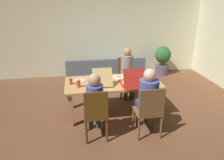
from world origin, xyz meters
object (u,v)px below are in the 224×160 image
at_px(chair_1, 126,76).
at_px(plate_0, 137,75).
at_px(potted_plant, 163,59).
at_px(couch, 105,72).
at_px(person_2, 95,100).
at_px(chair_2, 96,114).
at_px(pizza_box_1, 131,82).
at_px(chair_0, 150,110).
at_px(plate_1, 149,78).
at_px(pizza_box_0, 101,80).
at_px(drinking_glass_0, 78,84).
at_px(plate_2, 80,80).
at_px(dining_table, 113,86).
at_px(plate_3, 119,77).
at_px(person_1, 127,69).
at_px(person_0, 148,96).
at_px(drinking_glass_1, 71,81).

xyz_separation_m(chair_1, plate_0, (0.11, -0.66, 0.24)).
bearing_deg(potted_plant, couch, -169.84).
relative_size(person_2, potted_plant, 1.32).
height_order(chair_2, pizza_box_1, pizza_box_1).
bearing_deg(chair_2, chair_0, -3.41).
bearing_deg(potted_plant, plate_1, -118.58).
bearing_deg(plate_0, pizza_box_0, -164.81).
relative_size(chair_2, pizza_box_0, 1.63).
height_order(chair_1, plate_0, chair_1).
bearing_deg(drinking_glass_0, plate_2, 84.92).
bearing_deg(dining_table, plate_3, 55.26).
bearing_deg(pizza_box_0, pizza_box_1, -24.63).
xyz_separation_m(dining_table, plate_1, (0.78, 0.05, 0.09)).
height_order(pizza_box_1, drinking_glass_0, pizza_box_1).
bearing_deg(person_2, drinking_glass_0, 114.73).
relative_size(person_2, couch, 0.55).
bearing_deg(plate_3, person_1, 59.59).
bearing_deg(plate_1, chair_0, -106.96).
bearing_deg(pizza_box_0, plate_2, 163.17).
height_order(plate_1, couch, couch).
distance_m(chair_2, plate_0, 1.55).
height_order(dining_table, couch, couch).
bearing_deg(person_1, plate_1, -67.45).
bearing_deg(pizza_box_1, chair_0, -77.61).
relative_size(pizza_box_0, plate_0, 2.93).
relative_size(chair_0, plate_3, 3.98).
relative_size(drinking_glass_0, potted_plant, 0.16).
distance_m(chair_1, pizza_box_0, 1.17).
height_order(chair_2, plate_1, chair_2).
bearing_deg(pizza_box_0, person_2, -105.07).
bearing_deg(dining_table, plate_0, 23.71).
height_order(chair_1, plate_2, chair_1).
xyz_separation_m(chair_2, pizza_box_1, (0.76, 0.66, 0.26)).
bearing_deg(dining_table, person_2, -121.05).
distance_m(plate_0, plate_1, 0.28).
relative_size(couch, potted_plant, 2.39).
bearing_deg(chair_0, person_0, 90.00).
bearing_deg(chair_0, plate_2, 136.22).
bearing_deg(drinking_glass_0, dining_table, 13.52).
bearing_deg(couch, chair_0, -81.90).
xyz_separation_m(pizza_box_0, plate_2, (-0.43, 0.13, -0.04)).
distance_m(person_1, person_2, 1.76).
xyz_separation_m(dining_table, drinking_glass_1, (-0.84, -0.00, 0.15)).
bearing_deg(plate_2, pizza_box_1, -21.32).
xyz_separation_m(chair_1, plate_1, (0.30, -0.86, 0.24)).
xyz_separation_m(chair_0, person_1, (0.00, 1.71, 0.18)).
height_order(plate_3, couch, couch).
bearing_deg(plate_1, person_1, 112.55).
xyz_separation_m(dining_table, chair_0, (0.48, -0.93, -0.10)).
distance_m(dining_table, drinking_glass_1, 0.85).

